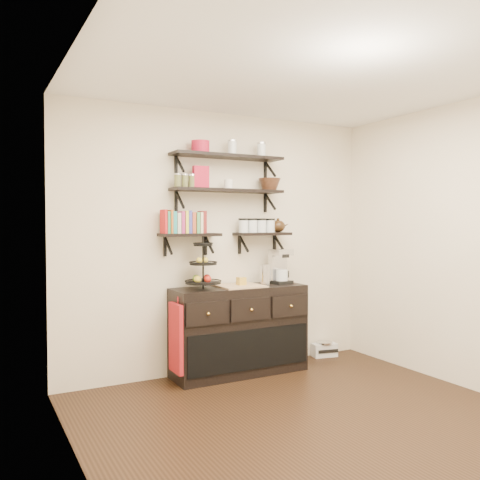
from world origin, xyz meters
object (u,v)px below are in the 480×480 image
coffee_maker (280,267)px  sideboard (239,330)px  radio (324,349)px  fruit_stand (203,271)px

coffee_maker → sideboard: bearing=175.1°
coffee_maker → radio: coffee_maker is taller
sideboard → fruit_stand: size_ratio=2.71×
fruit_stand → radio: 1.88m
fruit_stand → coffee_maker: fruit_stand is taller
coffee_maker → radio: bearing=0.6°
sideboard → fruit_stand: 0.74m
sideboard → fruit_stand: (-0.40, 0.00, 0.63)m
sideboard → coffee_maker: coffee_maker is taller
sideboard → radio: bearing=6.0°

